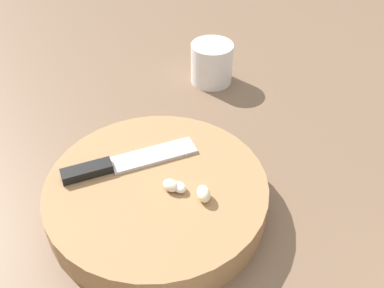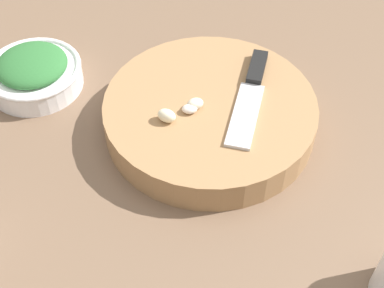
{
  "view_description": "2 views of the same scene",
  "coord_description": "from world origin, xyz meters",
  "px_view_note": "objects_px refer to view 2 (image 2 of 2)",
  "views": [
    {
      "loc": [
        0.39,
        -0.22,
        0.46
      ],
      "look_at": [
        -0.02,
        0.01,
        0.06
      ],
      "focal_mm": 40.0,
      "sensor_mm": 36.0,
      "label": 1
    },
    {
      "loc": [
        -0.03,
        0.47,
        0.57
      ],
      "look_at": [
        0.03,
        0.0,
        0.04
      ],
      "focal_mm": 50.0,
      "sensor_mm": 36.0,
      "label": 2
    }
  ],
  "objects_px": {
    "cutting_board": "(210,115)",
    "herb_bowl": "(34,72)",
    "chef_knife": "(251,91)",
    "garlic_cloves": "(181,110)"
  },
  "relations": [
    {
      "from": "cutting_board",
      "to": "herb_bowl",
      "type": "height_order",
      "value": "herb_bowl"
    },
    {
      "from": "cutting_board",
      "to": "garlic_cloves",
      "type": "xyz_separation_m",
      "value": [
        0.04,
        0.03,
        0.03
      ]
    },
    {
      "from": "cutting_board",
      "to": "herb_bowl",
      "type": "xyz_separation_m",
      "value": [
        0.28,
        -0.05,
        0.0
      ]
    },
    {
      "from": "garlic_cloves",
      "to": "herb_bowl",
      "type": "relative_size",
      "value": 0.43
    },
    {
      "from": "chef_knife",
      "to": "garlic_cloves",
      "type": "xyz_separation_m",
      "value": [
        0.09,
        0.05,
        0.0
      ]
    },
    {
      "from": "chef_knife",
      "to": "herb_bowl",
      "type": "xyz_separation_m",
      "value": [
        0.33,
        -0.03,
        -0.03
      ]
    },
    {
      "from": "chef_knife",
      "to": "garlic_cloves",
      "type": "bearing_deg",
      "value": 37.08
    },
    {
      "from": "garlic_cloves",
      "to": "chef_knife",
      "type": "bearing_deg",
      "value": -149.75
    },
    {
      "from": "chef_knife",
      "to": "garlic_cloves",
      "type": "relative_size",
      "value": 3.03
    },
    {
      "from": "chef_knife",
      "to": "herb_bowl",
      "type": "relative_size",
      "value": 1.31
    }
  ]
}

